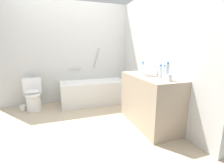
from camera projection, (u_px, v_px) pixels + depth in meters
ground_plane at (79, 123)px, 2.78m from camera, size 3.83×3.83×0.00m
wall_back_tiled at (69, 54)px, 3.75m from camera, size 3.23×0.10×2.31m
wall_right_mirror at (155, 55)px, 2.98m from camera, size 0.10×2.96×2.31m
bathtub at (97, 91)px, 3.77m from camera, size 1.62×0.65×1.28m
toilet at (33, 95)px, 3.34m from camera, size 0.37×0.50×0.67m
vanity_counter at (149, 100)px, 2.69m from camera, size 0.54×1.17×0.84m
sink_basin at (148, 74)px, 2.62m from camera, size 0.29×0.29×0.06m
sink_faucet at (157, 73)px, 2.68m from camera, size 0.13×0.15×0.08m
water_bottle_0 at (165, 72)px, 2.36m from camera, size 0.07×0.07×0.20m
water_bottle_1 at (160, 72)px, 2.43m from camera, size 0.06×0.06×0.20m
water_bottle_2 at (143, 68)px, 2.89m from camera, size 0.07×0.07×0.20m
water_bottle_3 at (167, 72)px, 2.24m from camera, size 0.06×0.06×0.26m
drinking_glass_0 at (141, 69)px, 3.03m from camera, size 0.08×0.08×0.09m
drinking_glass_1 at (170, 78)px, 2.18m from camera, size 0.07×0.07×0.10m
drinking_glass_2 at (145, 71)px, 2.82m from camera, size 0.07×0.07×0.09m
toilet_paper_roll at (23, 108)px, 3.35m from camera, size 0.11×0.11×0.11m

